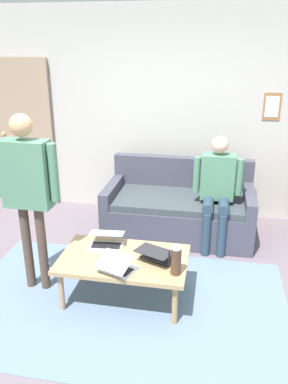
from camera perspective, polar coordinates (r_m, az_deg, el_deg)
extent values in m
plane|color=slate|center=(3.75, -1.65, -15.76)|extent=(7.68, 7.68, 0.00)
cube|color=slate|center=(3.73, -3.24, -15.90)|extent=(2.99, 1.89, 0.01)
cube|color=#BBB7AF|center=(5.24, 3.39, 11.26)|extent=(7.04, 0.10, 2.70)
cube|color=#97653D|center=(5.17, 18.17, 11.76)|extent=(0.21, 0.02, 0.34)
cube|color=silver|center=(5.16, 18.18, 11.75)|extent=(0.16, 0.00, 0.26)
cube|color=tan|center=(5.82, -16.93, 8.13)|extent=(0.82, 0.05, 2.05)
sphere|color=tan|center=(5.94, -19.81, 7.99)|extent=(0.06, 0.06, 0.06)
cube|color=#41414F|center=(4.85, 5.03, -3.79)|extent=(1.77, 0.91, 0.42)
cube|color=#3A4247|center=(4.73, 5.10, -1.15)|extent=(1.53, 0.83, 0.08)
cube|color=#41414F|center=(5.04, 5.64, 2.57)|extent=(1.77, 0.14, 0.46)
cube|color=#41414F|center=(4.73, 15.11, -1.06)|extent=(0.12, 0.91, 0.20)
cube|color=#41414F|center=(4.86, -4.53, 0.27)|extent=(0.12, 0.91, 0.20)
cube|color=tan|center=(3.59, -2.99, -9.79)|extent=(1.15, 0.70, 0.04)
cylinder|color=tan|center=(3.41, 4.52, -16.03)|extent=(0.05, 0.05, 0.39)
cylinder|color=tan|center=(3.63, -11.96, -13.95)|extent=(0.05, 0.05, 0.39)
cylinder|color=#A08B5C|center=(3.86, 5.46, -11.12)|extent=(0.05, 0.05, 0.39)
cylinder|color=tan|center=(4.05, -9.03, -9.63)|extent=(0.05, 0.05, 0.39)
cube|color=#28282D|center=(3.58, 2.39, -9.40)|extent=(0.37, 0.32, 0.01)
cube|color=black|center=(3.56, 2.25, -9.42)|extent=(0.29, 0.22, 0.00)
cube|color=#28282D|center=(3.44, 1.47, -8.65)|extent=(0.36, 0.31, 0.01)
cube|color=#1A2D2E|center=(3.44, 1.49, -8.63)|extent=(0.33, 0.28, 0.01)
cube|color=silver|center=(3.75, -5.60, -7.97)|extent=(0.34, 0.24, 0.01)
cube|color=black|center=(3.76, -5.55, -7.74)|extent=(0.28, 0.15, 0.00)
cube|color=silver|center=(3.77, -5.42, -5.99)|extent=(0.34, 0.22, 0.05)
cube|color=white|center=(3.77, -5.43, -6.01)|extent=(0.31, 0.20, 0.04)
cube|color=silver|center=(3.41, -3.62, -11.11)|extent=(0.34, 0.31, 0.01)
cube|color=black|center=(3.39, -3.80, -11.14)|extent=(0.27, 0.21, 0.00)
cube|color=silver|center=(3.30, -4.37, -10.13)|extent=(0.33, 0.29, 0.09)
cube|color=#AADDE0|center=(3.31, -4.34, -10.11)|extent=(0.30, 0.26, 0.08)
cylinder|color=#4C3323|center=(3.30, 4.71, -10.06)|extent=(0.09, 0.09, 0.24)
cylinder|color=#B7B7BC|center=(3.23, 4.77, -8.14)|extent=(0.09, 0.09, 0.02)
sphere|color=#B2B2B7|center=(3.22, 4.79, -7.78)|extent=(0.03, 0.03, 0.03)
cube|color=black|center=(3.30, 3.69, -9.80)|extent=(0.01, 0.01, 0.17)
cylinder|color=#4F3C32|center=(3.90, -16.65, -7.66)|extent=(0.09, 0.09, 0.86)
cylinder|color=#4F3C32|center=(3.83, -14.59, -7.97)|extent=(0.09, 0.09, 0.86)
cube|color=#4E7F62|center=(3.58, -16.78, 2.52)|extent=(0.43, 0.20, 0.61)
cylinder|color=#4E7F62|center=(3.70, -20.32, 3.18)|extent=(0.08, 0.08, 0.52)
cylinder|color=#4E7F62|center=(3.46, -13.11, 2.76)|extent=(0.08, 0.08, 0.52)
sphere|color=tan|center=(3.47, -17.54, 9.29)|extent=(0.20, 0.20, 0.20)
cylinder|color=#293C4D|center=(4.40, 11.27, -6.29)|extent=(0.10, 0.10, 0.50)
cylinder|color=#293C4D|center=(4.40, 9.05, -6.15)|extent=(0.10, 0.10, 0.50)
cylinder|color=#293C4D|center=(4.44, 11.55, -1.80)|extent=(0.12, 0.40, 0.12)
cylinder|color=#293C4D|center=(4.44, 9.36, -1.65)|extent=(0.12, 0.40, 0.12)
cube|color=#4C8062|center=(4.52, 10.71, 2.19)|extent=(0.37, 0.20, 0.52)
cylinder|color=#4C8062|center=(4.47, 13.76, 2.10)|extent=(0.08, 0.08, 0.42)
cylinder|color=#4C8062|center=(4.46, 7.69, 2.51)|extent=(0.08, 0.08, 0.42)
sphere|color=#F1B39C|center=(4.41, 11.04, 6.80)|extent=(0.19, 0.19, 0.19)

